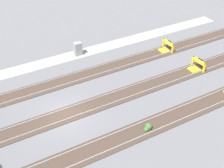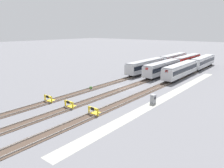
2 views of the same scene
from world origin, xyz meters
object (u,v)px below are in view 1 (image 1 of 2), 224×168
at_px(bumper_stop_near_inner_track, 197,66).
at_px(weed_clump, 148,127).
at_px(electrical_cabinet, 78,49).
at_px(bumper_stop_nearest_track, 166,47).

height_order(bumper_stop_near_inner_track, weed_clump, bumper_stop_near_inner_track).
bearing_deg(electrical_cabinet, weed_clump, 89.46).
bearing_deg(weed_clump, bumper_stop_nearest_track, -133.92).
xyz_separation_m(bumper_stop_nearest_track, electrical_cabinet, (9.79, -4.45, 0.29)).
distance_m(bumper_stop_near_inner_track, weed_clump, 11.47).
distance_m(bumper_stop_nearest_track, weed_clump, 14.32).
bearing_deg(bumper_stop_near_inner_track, electrical_cabinet, -43.46).
bearing_deg(bumper_stop_near_inner_track, weed_clump, 27.10).
xyz_separation_m(bumper_stop_near_inner_track, weed_clump, (10.21, 5.22, -0.27)).
xyz_separation_m(bumper_stop_nearest_track, bumper_stop_near_inner_track, (-0.27, 5.09, 0.00)).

